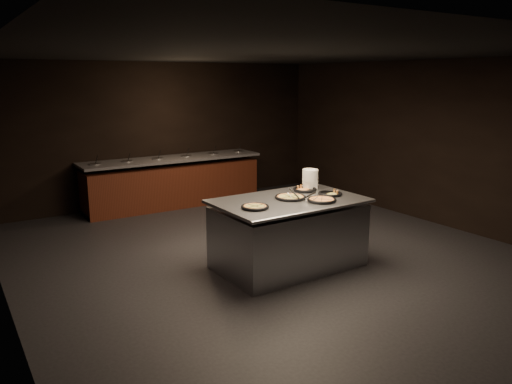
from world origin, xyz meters
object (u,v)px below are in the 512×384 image
Objects in this scene: serving_counter at (288,235)px; pan_cheese_whole at (290,197)px; pan_veggie_whole at (255,207)px; plate_stack at (310,179)px.

pan_cheese_whole reaches higher than serving_counter.
pan_veggie_whole is 0.83× the size of pan_cheese_whole.
plate_stack is 1.46m from pan_veggie_whole.
serving_counter is 1.03m from plate_stack.
pan_cheese_whole is at bearing -149.35° from plate_stack.
pan_veggie_whole is at bearing -164.98° from pan_cheese_whole.
plate_stack is at bearing 23.00° from pan_veggie_whole.
plate_stack is at bearing 29.70° from serving_counter.
pan_cheese_whole is (-0.64, -0.38, -0.12)m from plate_stack.
serving_counter is at bearing 13.82° from pan_veggie_whole.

